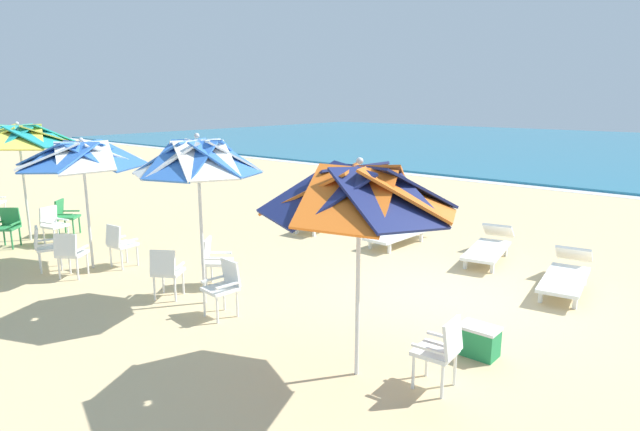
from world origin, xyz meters
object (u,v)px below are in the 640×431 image
object	(u,v)px
beach_umbrella_0	(359,192)
beach_umbrella_3	(18,137)
plastic_chair_0	(441,349)
sun_lounger_3	(325,217)
plastic_chair_7	(8,225)
plastic_chair_6	(70,252)
plastic_chair_2	(166,270)
plastic_chair_9	(65,215)
plastic_chair_1	(224,284)
plastic_chair_3	(214,259)
sun_lounger_2	(402,231)
plastic_chair_4	(45,245)
plastic_chair_5	(120,243)
plastic_chair_8	(53,223)
sun_lounger_1	(489,246)
beach_umbrella_1	(198,159)
cooler_box	(479,341)
beach_umbrella_2	(82,155)
sun_lounger_0	(566,274)

from	to	relation	value
beach_umbrella_0	beach_umbrella_3	bearing A→B (deg)	179.48
plastic_chair_0	sun_lounger_3	bearing A→B (deg)	139.44
beach_umbrella_3	plastic_chair_7	bearing A→B (deg)	-64.64
beach_umbrella_3	plastic_chair_6	bearing A→B (deg)	-10.58
plastic_chair_2	plastic_chair_6	bearing A→B (deg)	-166.76
plastic_chair_7	plastic_chair_9	distance (m)	1.31
plastic_chair_1	plastic_chair_3	size ratio (longest dim) A/B	1.00
sun_lounger_2	plastic_chair_2	bearing A→B (deg)	-101.64
plastic_chair_6	beach_umbrella_3	bearing A→B (deg)	169.42
beach_umbrella_0	sun_lounger_2	size ratio (longest dim) A/B	1.21
plastic_chair_4	plastic_chair_5	distance (m)	1.39
plastic_chair_7	sun_lounger_3	bearing A→B (deg)	53.86
plastic_chair_8	sun_lounger_3	world-z (taller)	plastic_chair_8
plastic_chair_4	sun_lounger_2	bearing A→B (deg)	55.49
plastic_chair_0	sun_lounger_2	size ratio (longest dim) A/B	0.40
sun_lounger_1	sun_lounger_2	world-z (taller)	same
beach_umbrella_1	beach_umbrella_3	world-z (taller)	beach_umbrella_1
plastic_chair_2	sun_lounger_1	xyz separation A→B (m)	(3.16, 5.53, -0.22)
cooler_box	plastic_chair_4	bearing A→B (deg)	-165.25
plastic_chair_5	beach_umbrella_3	size ratio (longest dim) A/B	0.32
plastic_chair_6	sun_lounger_2	bearing A→B (deg)	60.58
beach_umbrella_2	sun_lounger_1	distance (m)	8.16
plastic_chair_5	sun_lounger_3	bearing A→B (deg)	78.65
plastic_chair_8	sun_lounger_2	xyz separation A→B (m)	(5.96, 5.16, -0.22)
sun_lounger_0	sun_lounger_2	size ratio (longest dim) A/B	1.02
plastic_chair_8	plastic_chair_4	bearing A→B (deg)	-27.87
beach_umbrella_1	sun_lounger_2	xyz separation A→B (m)	(0.50, 5.19, -2.06)
plastic_chair_8	beach_umbrella_3	bearing A→B (deg)	-166.54
plastic_chair_0	plastic_chair_1	size ratio (longest dim) A/B	1.00
plastic_chair_1	plastic_chair_4	world-z (taller)	same
plastic_chair_2	plastic_chair_3	xyz separation A→B (m)	(0.11, 0.91, 0.00)
plastic_chair_8	sun_lounger_2	size ratio (longest dim) A/B	0.40
beach_umbrella_3	plastic_chair_9	size ratio (longest dim) A/B	3.16
plastic_chair_5	plastic_chair_6	xyz separation A→B (m)	(-0.11, -0.93, 0.00)
plastic_chair_1	plastic_chair_7	distance (m)	6.70
plastic_chair_3	plastic_chair_5	xyz separation A→B (m)	(-2.25, -0.51, 0.00)
beach_umbrella_0	plastic_chair_8	size ratio (longest dim) A/B	3.03
cooler_box	plastic_chair_7	bearing A→B (deg)	-169.67
plastic_chair_6	sun_lounger_3	xyz separation A→B (m)	(1.12, 5.96, -0.22)
sun_lounger_1	plastic_chair_3	bearing A→B (deg)	-123.46
beach_umbrella_0	beach_umbrella_2	distance (m)	6.38
plastic_chair_6	plastic_chair_5	bearing A→B (deg)	83.16
plastic_chair_6	sun_lounger_1	size ratio (longest dim) A/B	0.39
plastic_chair_5	beach_umbrella_1	bearing A→B (deg)	-2.57
plastic_chair_1	plastic_chair_9	world-z (taller)	same
plastic_chair_5	plastic_chair_7	xyz separation A→B (m)	(-3.27, -0.82, 0.00)
sun_lounger_1	cooler_box	world-z (taller)	sun_lounger_1
plastic_chair_0	plastic_chair_6	xyz separation A→B (m)	(-7.04, -0.90, 0.00)
sun_lounger_2	plastic_chair_0	bearing A→B (deg)	-54.29
beach_umbrella_1	beach_umbrella_3	size ratio (longest dim) A/B	1.00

